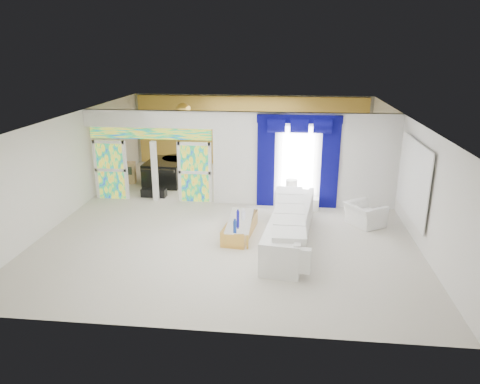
# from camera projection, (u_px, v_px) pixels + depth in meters

# --- Properties ---
(floor) EXTENTS (12.00, 12.00, 0.00)m
(floor) POSITION_uv_depth(u_px,v_px,m) (235.00, 213.00, 13.78)
(floor) COLOR #B7AF9E
(floor) RESTS_ON ground
(dividing_wall) EXTENTS (5.70, 0.18, 3.00)m
(dividing_wall) POSITION_uv_depth(u_px,v_px,m) (306.00, 160.00, 14.03)
(dividing_wall) COLOR white
(dividing_wall) RESTS_ON ground
(dividing_header) EXTENTS (4.30, 0.18, 0.55)m
(dividing_header) POSITION_uv_depth(u_px,v_px,m) (149.00, 119.00, 14.16)
(dividing_header) COLOR white
(dividing_header) RESTS_ON dividing_wall
(stained_panel_left) EXTENTS (0.95, 0.04, 2.00)m
(stained_panel_left) POSITION_uv_depth(u_px,v_px,m) (111.00, 170.00, 14.84)
(stained_panel_left) COLOR #994C3F
(stained_panel_left) RESTS_ON ground
(stained_panel_right) EXTENTS (0.95, 0.04, 2.00)m
(stained_panel_right) POSITION_uv_depth(u_px,v_px,m) (195.00, 172.00, 14.55)
(stained_panel_right) COLOR #994C3F
(stained_panel_right) RESTS_ON ground
(stained_transom) EXTENTS (4.00, 0.05, 0.35)m
(stained_transom) POSITION_uv_depth(u_px,v_px,m) (150.00, 134.00, 14.31)
(stained_transom) COLOR #994C3F
(stained_transom) RESTS_ON dividing_header
(window_pane) EXTENTS (1.00, 0.02, 2.30)m
(window_pane) POSITION_uv_depth(u_px,v_px,m) (298.00, 162.00, 13.98)
(window_pane) COLOR white
(window_pane) RESTS_ON dividing_wall
(blue_drape_left) EXTENTS (0.55, 0.10, 2.80)m
(blue_drape_left) POSITION_uv_depth(u_px,v_px,m) (266.00, 163.00, 14.07)
(blue_drape_left) COLOR #05034A
(blue_drape_left) RESTS_ON ground
(blue_drape_right) EXTENTS (0.55, 0.10, 2.80)m
(blue_drape_right) POSITION_uv_depth(u_px,v_px,m) (330.00, 165.00, 13.87)
(blue_drape_right) COLOR #05034A
(blue_drape_right) RESTS_ON ground
(blue_pelmet) EXTENTS (2.60, 0.12, 0.25)m
(blue_pelmet) POSITION_uv_depth(u_px,v_px,m) (300.00, 119.00, 13.53)
(blue_pelmet) COLOR #05034A
(blue_pelmet) RESTS_ON dividing_wall
(wall_mirror) EXTENTS (0.04, 2.70, 1.90)m
(wall_mirror) POSITION_uv_depth(u_px,v_px,m) (414.00, 179.00, 11.84)
(wall_mirror) COLOR white
(wall_mirror) RESTS_ON ground
(gold_curtains) EXTENTS (9.70, 0.12, 2.90)m
(gold_curtains) POSITION_uv_depth(u_px,v_px,m) (251.00, 131.00, 18.88)
(gold_curtains) COLOR gold
(gold_curtains) RESTS_ON ground
(white_sofa) EXTENTS (1.41, 4.31, 0.81)m
(white_sofa) POSITION_uv_depth(u_px,v_px,m) (290.00, 227.00, 11.69)
(white_sofa) COLOR white
(white_sofa) RESTS_ON ground
(coffee_table) EXTENTS (0.85, 1.94, 0.42)m
(coffee_table) POSITION_uv_depth(u_px,v_px,m) (240.00, 227.00, 12.17)
(coffee_table) COLOR gold
(coffee_table) RESTS_ON ground
(console_table) EXTENTS (1.16, 0.42, 0.38)m
(console_table) POSITION_uv_depth(u_px,v_px,m) (300.00, 203.00, 14.09)
(console_table) COLOR white
(console_table) RESTS_ON ground
(table_lamp) EXTENTS (0.36, 0.36, 0.58)m
(table_lamp) POSITION_uv_depth(u_px,v_px,m) (291.00, 189.00, 13.97)
(table_lamp) COLOR white
(table_lamp) RESTS_ON console_table
(armchair) EXTENTS (1.27, 1.30, 0.64)m
(armchair) POSITION_uv_depth(u_px,v_px,m) (365.00, 214.00, 12.80)
(armchair) COLOR white
(armchair) RESTS_ON ground
(grand_piano) EXTENTS (1.38, 1.77, 0.87)m
(grand_piano) POSITION_uv_depth(u_px,v_px,m) (166.00, 172.00, 16.69)
(grand_piano) COLOR black
(grand_piano) RESTS_ON ground
(piano_bench) EXTENTS (0.86, 0.36, 0.28)m
(piano_bench) POSITION_uv_depth(u_px,v_px,m) (154.00, 193.00, 15.27)
(piano_bench) COLOR black
(piano_bench) RESTS_ON ground
(tv_console) EXTENTS (0.62, 0.59, 0.78)m
(tv_console) POSITION_uv_depth(u_px,v_px,m) (128.00, 173.00, 16.78)
(tv_console) COLOR #AE7A57
(tv_console) RESTS_ON ground
(chandelier) EXTENTS (0.60, 0.60, 0.60)m
(chandelier) POSITION_uv_depth(u_px,v_px,m) (183.00, 111.00, 16.40)
(chandelier) COLOR gold
(chandelier) RESTS_ON ceiling
(decanters) EXTENTS (0.22, 1.08, 0.25)m
(decanters) POSITION_uv_depth(u_px,v_px,m) (239.00, 218.00, 11.99)
(decanters) COLOR white
(decanters) RESTS_ON coffee_table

